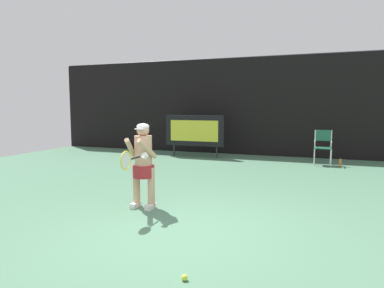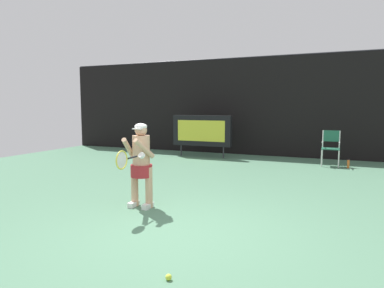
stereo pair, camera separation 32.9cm
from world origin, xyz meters
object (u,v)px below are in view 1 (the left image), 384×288
(water_bottle, at_px, (340,163))
(tennis_ball_loose, at_px, (185,278))
(scoreboard, at_px, (195,131))
(tennis_racket, at_px, (127,160))
(tennis_player, at_px, (143,162))
(umpire_chair, at_px, (323,145))

(water_bottle, relative_size, tennis_ball_loose, 3.90)
(scoreboard, height_order, tennis_racket, scoreboard)
(tennis_player, distance_m, tennis_ball_loose, 2.85)
(umpire_chair, xyz_separation_m, tennis_racket, (-2.97, -6.71, 0.35))
(water_bottle, relative_size, tennis_player, 0.17)
(umpire_chair, bearing_deg, tennis_ball_loose, -99.51)
(water_bottle, bearing_deg, tennis_racket, -118.17)
(umpire_chair, bearing_deg, water_bottle, -22.27)
(tennis_player, bearing_deg, scoreboard, 101.75)
(umpire_chair, xyz_separation_m, tennis_player, (-3.04, -6.04, 0.22))
(tennis_player, bearing_deg, umpire_chair, 63.31)
(umpire_chair, relative_size, tennis_player, 0.71)
(scoreboard, distance_m, umpire_chair, 4.36)
(tennis_racket, xyz_separation_m, tennis_ball_loose, (1.59, -1.51, -0.93))
(tennis_ball_loose, bearing_deg, scoreboard, 109.33)
(scoreboard, height_order, umpire_chair, scoreboard)
(tennis_player, xyz_separation_m, tennis_racket, (0.07, -0.67, 0.12))
(tennis_racket, height_order, tennis_ball_loose, tennis_racket)
(scoreboard, relative_size, tennis_racket, 3.65)
(scoreboard, bearing_deg, tennis_ball_loose, -70.67)
(scoreboard, bearing_deg, water_bottle, -5.12)
(umpire_chair, bearing_deg, scoreboard, 177.02)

